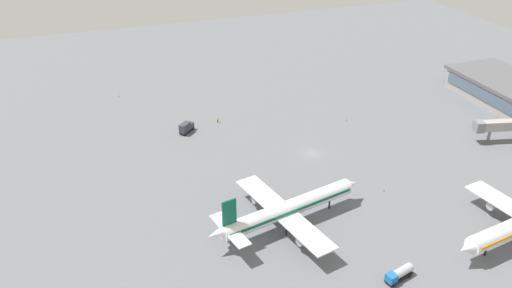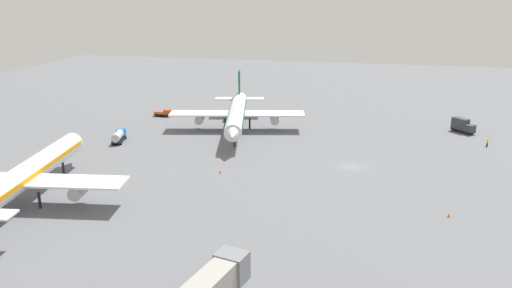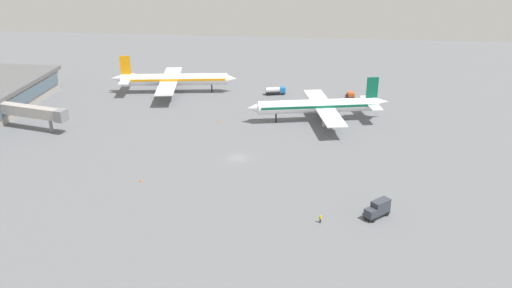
# 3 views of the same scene
# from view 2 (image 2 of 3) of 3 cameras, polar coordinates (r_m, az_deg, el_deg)

# --- Properties ---
(ground) EXTENTS (288.00, 288.00, 0.00)m
(ground) POSITION_cam_2_polar(r_m,az_deg,el_deg) (97.07, 10.90, -2.56)
(ground) COLOR slate
(airplane_at_gate) EXTENTS (32.51, 39.97, 12.26)m
(airplane_at_gate) POSITION_cam_2_polar(r_m,az_deg,el_deg) (117.97, -2.21, 3.54)
(airplane_at_gate) COLOR white
(airplane_at_gate) RESTS_ON ground
(airplane_taxiing) EXTENTS (33.06, 40.88, 12.46)m
(airplane_taxiing) POSITION_cam_2_polar(r_m,az_deg,el_deg) (86.28, -24.87, -3.24)
(airplane_taxiing) COLOR white
(airplane_taxiing) RESTS_ON ground
(catering_truck) EXTENTS (5.25, 5.36, 3.30)m
(catering_truck) POSITION_cam_2_polar(r_m,az_deg,el_deg) (127.57, 22.55, 1.98)
(catering_truck) COLOR black
(catering_truck) RESTS_ON ground
(pushback_tractor) EXTENTS (4.51, 2.44, 1.90)m
(pushback_tractor) POSITION_cam_2_polar(r_m,az_deg,el_deg) (135.50, -10.50, 3.54)
(pushback_tractor) COLOR black
(pushback_tractor) RESTS_ON ground
(fuel_truck) EXTENTS (3.45, 6.58, 2.50)m
(fuel_truck) POSITION_cam_2_polar(r_m,az_deg,el_deg) (114.56, -15.43, 0.91)
(fuel_truck) COLOR black
(fuel_truck) RESTS_ON ground
(ground_crew_worker) EXTENTS (0.46, 0.57, 1.67)m
(ground_crew_worker) POSITION_cam_2_polar(r_m,az_deg,el_deg) (118.14, 24.94, 0.12)
(ground_crew_worker) COLOR #1E2338
(ground_crew_worker) RESTS_ON ground
(safety_cone_near_gate) EXTENTS (0.44, 0.44, 0.60)m
(safety_cone_near_gate) POSITION_cam_2_polar(r_m,az_deg,el_deg) (92.17, -4.11, -3.16)
(safety_cone_near_gate) COLOR #EA590C
(safety_cone_near_gate) RESTS_ON ground
(safety_cone_mid_apron) EXTENTS (0.44, 0.44, 0.60)m
(safety_cone_mid_apron) POSITION_cam_2_polar(r_m,az_deg,el_deg) (80.04, 21.18, -7.61)
(safety_cone_mid_apron) COLOR #EA590C
(safety_cone_mid_apron) RESTS_ON ground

